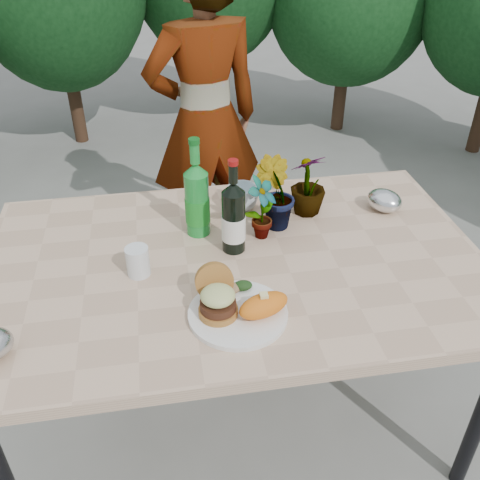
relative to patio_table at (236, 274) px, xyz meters
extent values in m
plane|color=slate|center=(0.00, 0.00, -0.69)|extent=(80.00, 80.00, 0.00)
cube|color=tan|center=(0.00, 0.00, 0.04)|extent=(1.60, 1.00, 0.04)
cylinder|color=black|center=(-0.72, 0.42, -0.34)|extent=(0.05, 0.05, 0.71)
cylinder|color=black|center=(0.72, 0.42, -0.34)|extent=(0.05, 0.05, 0.71)
cylinder|color=#382316|center=(-0.80, 2.80, -0.48)|extent=(0.10, 0.10, 0.42)
cylinder|color=#382316|center=(0.30, 3.00, -0.44)|extent=(0.10, 0.10, 0.50)
cylinder|color=#382316|center=(1.30, 2.70, -0.50)|extent=(0.10, 0.10, 0.38)
cylinder|color=#382316|center=(2.20, 2.10, -0.47)|extent=(0.10, 0.10, 0.44)
cylinder|color=white|center=(-0.04, -0.26, 0.06)|extent=(0.28, 0.28, 0.01)
cylinder|color=#B7722D|center=(-0.09, -0.26, 0.08)|extent=(0.11, 0.11, 0.02)
cylinder|color=#472314|center=(-0.09, -0.26, 0.10)|extent=(0.10, 0.10, 0.02)
ellipsoid|color=beige|center=(-0.09, -0.26, 0.14)|extent=(0.10, 0.10, 0.04)
cylinder|color=#B7722D|center=(-0.09, -0.19, 0.13)|extent=(0.11, 0.06, 0.11)
ellipsoid|color=orange|center=(0.03, -0.28, 0.10)|extent=(0.17, 0.12, 0.06)
ellipsoid|color=olive|center=(-0.04, -0.17, 0.08)|extent=(0.04, 0.04, 0.02)
ellipsoid|color=#193814|center=(-0.01, -0.17, 0.09)|extent=(0.06, 0.04, 0.03)
cylinder|color=black|center=(0.00, 0.06, 0.16)|extent=(0.07, 0.07, 0.21)
cylinder|color=white|center=(0.00, 0.06, 0.14)|extent=(0.08, 0.08, 0.08)
cone|color=black|center=(0.00, 0.06, 0.29)|extent=(0.07, 0.07, 0.04)
cylinder|color=black|center=(0.00, 0.06, 0.33)|extent=(0.03, 0.03, 0.06)
cylinder|color=maroon|center=(0.00, 0.06, 0.37)|extent=(0.03, 0.03, 0.02)
cylinder|color=#198B30|center=(-0.10, 0.18, 0.17)|extent=(0.08, 0.08, 0.22)
cylinder|color=#198C26|center=(-0.10, 0.18, 0.15)|extent=(0.08, 0.08, 0.09)
cone|color=#198B30|center=(-0.10, 0.18, 0.30)|extent=(0.08, 0.08, 0.04)
cylinder|color=#198B30|center=(-0.10, 0.18, 0.35)|extent=(0.03, 0.03, 0.07)
cylinder|color=#0C5919|center=(-0.10, 0.18, 0.40)|extent=(0.04, 0.04, 0.02)
cylinder|color=silver|center=(-0.31, -0.02, 0.10)|extent=(0.07, 0.07, 0.09)
imported|color=#1D501B|center=(0.11, 0.11, 0.17)|extent=(0.14, 0.14, 0.23)
imported|color=#23511C|center=(0.16, 0.18, 0.18)|extent=(0.18, 0.17, 0.25)
imported|color=#2F5E20|center=(0.30, 0.25, 0.17)|extent=(0.17, 0.17, 0.23)
imported|color=white|center=(0.07, 0.31, 0.10)|extent=(0.14, 0.14, 0.09)
ellipsoid|color=silver|center=(0.58, 0.21, 0.10)|extent=(0.16, 0.17, 0.08)
imported|color=#9E624F|center=(0.03, 1.08, 0.10)|extent=(0.65, 0.50, 1.58)
camera|label=1|loc=(-0.22, -1.36, 1.08)|focal=40.00mm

